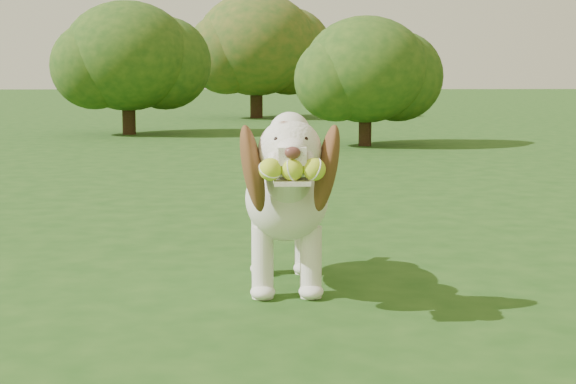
{
  "coord_description": "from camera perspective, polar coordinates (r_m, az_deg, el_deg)",
  "views": [
    {
      "loc": [
        -0.26,
        -2.93,
        0.87
      ],
      "look_at": [
        -0.14,
        0.29,
        0.43
      ],
      "focal_mm": 55.0,
      "sensor_mm": 36.0,
      "label": 1
    }
  ],
  "objects": [
    {
      "name": "ground",
      "position": [
        3.06,
        2.87,
        -8.68
      ],
      "size": [
        80.0,
        80.0,
        0.0
      ],
      "primitive_type": "plane",
      "color": "#1C4413",
      "rests_on": "ground"
    },
    {
      "name": "shrub_i",
      "position": [
        16.52,
        -2.07,
        9.51
      ],
      "size": [
        2.23,
        2.23,
        2.31
      ],
      "color": "#382314",
      "rests_on": "ground"
    },
    {
      "name": "shrub_c",
      "position": [
        10.37,
        5.05,
        7.89
      ],
      "size": [
        1.46,
        1.46,
        1.51
      ],
      "color": "#382314",
      "rests_on": "ground"
    },
    {
      "name": "dog",
      "position": [
        3.47,
        -0.16,
        -0.15
      ],
      "size": [
        0.39,
        1.11,
        0.73
      ],
      "rotation": [
        0.0,
        0.0,
        0.01
      ],
      "color": "white",
      "rests_on": "ground"
    },
    {
      "name": "shrub_b",
      "position": [
        12.38,
        -10.34,
        8.64
      ],
      "size": [
        1.76,
        1.76,
        1.83
      ],
      "color": "#382314",
      "rests_on": "ground"
    }
  ]
}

